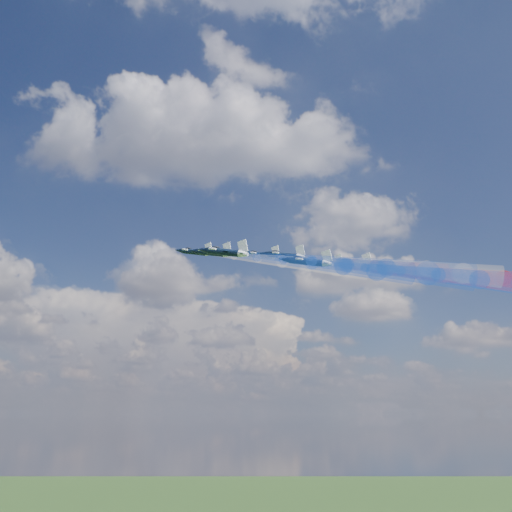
# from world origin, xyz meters

# --- Properties ---
(jet_lead) EXTENTS (17.78, 16.77, 8.43)m
(jet_lead) POSITION_xyz_m (-9.01, -0.12, 150.04)
(jet_lead) COLOR black
(trail_lead) EXTENTS (39.48, 25.95, 15.35)m
(trail_lead) POSITION_xyz_m (14.36, -13.53, 143.48)
(trail_lead) COLOR white
(jet_inner_left) EXTENTS (17.78, 16.77, 8.43)m
(jet_inner_left) POSITION_xyz_m (-2.71, -14.18, 145.65)
(jet_inner_left) COLOR black
(trail_inner_left) EXTENTS (39.48, 25.95, 15.35)m
(trail_inner_left) POSITION_xyz_m (20.65, -27.60, 139.08)
(trail_inner_left) COLOR blue
(jet_inner_right) EXTENTS (17.78, 16.77, 8.43)m
(jet_inner_right) POSITION_xyz_m (8.64, 1.70, 149.49)
(jet_inner_right) COLOR black
(trail_inner_right) EXTENTS (39.48, 25.95, 15.35)m
(trail_inner_right) POSITION_xyz_m (32.00, -11.72, 142.92)
(trail_inner_right) COLOR red
(jet_outer_left) EXTENTS (17.78, 16.77, 8.43)m
(jet_outer_left) POSITION_xyz_m (2.25, -32.51, 140.34)
(jet_outer_left) COLOR black
(trail_outer_left) EXTENTS (39.48, 25.95, 15.35)m
(trail_outer_left) POSITION_xyz_m (25.61, -45.92, 133.77)
(trail_outer_left) COLOR blue
(jet_center_third) EXTENTS (17.78, 16.77, 8.43)m
(jet_center_third) POSITION_xyz_m (14.58, -12.76, 145.17)
(jet_center_third) COLOR black
(trail_center_third) EXTENTS (39.48, 25.95, 15.35)m
(trail_center_third) POSITION_xyz_m (37.94, -26.17, 138.60)
(trail_center_third) COLOR white
(jet_outer_right) EXTENTS (17.78, 16.77, 8.43)m
(jet_outer_right) POSITION_xyz_m (25.59, 5.57, 148.12)
(jet_outer_right) COLOR black
(trail_outer_right) EXTENTS (39.48, 25.95, 15.35)m
(trail_outer_right) POSITION_xyz_m (48.95, -7.85, 141.55)
(trail_outer_right) COLOR red
(jet_rear_left) EXTENTS (17.78, 16.77, 8.43)m
(jet_rear_left) POSITION_xyz_m (19.41, -28.21, 139.27)
(jet_rear_left) COLOR black
(trail_rear_left) EXTENTS (39.48, 25.95, 15.35)m
(trail_rear_left) POSITION_xyz_m (42.78, -41.63, 132.70)
(trail_rear_left) COLOR blue
(jet_rear_right) EXTENTS (17.78, 16.77, 8.43)m
(jet_rear_right) POSITION_xyz_m (30.37, -11.44, 143.33)
(jet_rear_right) COLOR black
(trail_rear_right) EXTENTS (39.48, 25.95, 15.35)m
(trail_rear_right) POSITION_xyz_m (53.73, -24.85, 136.77)
(trail_rear_right) COLOR red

